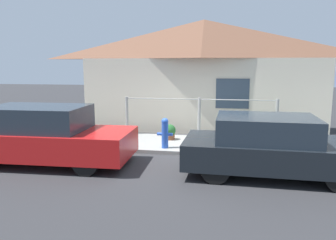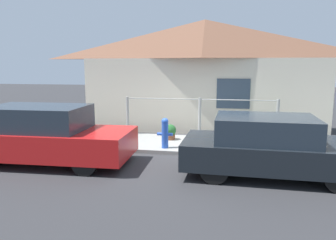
{
  "view_description": "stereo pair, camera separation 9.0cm",
  "coord_description": "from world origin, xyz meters",
  "px_view_note": "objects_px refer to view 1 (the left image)",
  "views": [
    {
      "loc": [
        0.72,
        -8.42,
        2.38
      ],
      "look_at": [
        -0.73,
        0.3,
        0.9
      ],
      "focal_mm": 35.0,
      "sensor_mm": 36.0,
      "label": 1
    },
    {
      "loc": [
        0.8,
        -8.4,
        2.38
      ],
      "look_at": [
        -0.73,
        0.3,
        0.9
      ],
      "focal_mm": 35.0,
      "sensor_mm": 36.0,
      "label": 2
    }
  ],
  "objects_px": {
    "car_left": "(43,136)",
    "potted_plant_near_hydrant": "(170,132)",
    "potted_plant_corner": "(261,128)",
    "car_right": "(270,146)",
    "fire_hydrant": "(165,132)",
    "potted_plant_by_fence": "(84,125)"
  },
  "relations": [
    {
      "from": "car_left",
      "to": "car_right",
      "type": "relative_size",
      "value": 1.11
    },
    {
      "from": "potted_plant_near_hydrant",
      "to": "fire_hydrant",
      "type": "bearing_deg",
      "value": -88.21
    },
    {
      "from": "fire_hydrant",
      "to": "potted_plant_corner",
      "type": "height_order",
      "value": "fire_hydrant"
    },
    {
      "from": "car_right",
      "to": "fire_hydrant",
      "type": "bearing_deg",
      "value": 150.51
    },
    {
      "from": "potted_plant_near_hydrant",
      "to": "potted_plant_corner",
      "type": "xyz_separation_m",
      "value": [
        2.78,
        0.29,
        0.15
      ]
    },
    {
      "from": "car_left",
      "to": "fire_hydrant",
      "type": "distance_m",
      "value": 3.16
    },
    {
      "from": "car_left",
      "to": "potted_plant_near_hydrant",
      "type": "height_order",
      "value": "car_left"
    },
    {
      "from": "car_left",
      "to": "car_right",
      "type": "distance_m",
      "value": 5.32
    },
    {
      "from": "potted_plant_by_fence",
      "to": "potted_plant_corner",
      "type": "relative_size",
      "value": 0.74
    },
    {
      "from": "car_left",
      "to": "potted_plant_by_fence",
      "type": "distance_m",
      "value": 3.08
    },
    {
      "from": "potted_plant_by_fence",
      "to": "potted_plant_corner",
      "type": "bearing_deg",
      "value": -1.13
    },
    {
      "from": "potted_plant_near_hydrant",
      "to": "potted_plant_corner",
      "type": "height_order",
      "value": "potted_plant_corner"
    },
    {
      "from": "car_right",
      "to": "potted_plant_by_fence",
      "type": "bearing_deg",
      "value": 153.37
    },
    {
      "from": "potted_plant_corner",
      "to": "potted_plant_near_hydrant",
      "type": "bearing_deg",
      "value": -174.01
    },
    {
      "from": "car_right",
      "to": "potted_plant_near_hydrant",
      "type": "height_order",
      "value": "car_right"
    },
    {
      "from": "car_right",
      "to": "car_left",
      "type": "bearing_deg",
      "value": -178.15
    },
    {
      "from": "car_right",
      "to": "potted_plant_by_fence",
      "type": "xyz_separation_m",
      "value": [
        -5.62,
        3.05,
        -0.26
      ]
    },
    {
      "from": "potted_plant_by_fence",
      "to": "potted_plant_near_hydrant",
      "type": "bearing_deg",
      "value": -7.72
    },
    {
      "from": "car_left",
      "to": "potted_plant_corner",
      "type": "distance_m",
      "value": 6.21
    },
    {
      "from": "potted_plant_by_fence",
      "to": "car_right",
      "type": "bearing_deg",
      "value": -28.45
    },
    {
      "from": "car_right",
      "to": "fire_hydrant",
      "type": "relative_size",
      "value": 4.56
    },
    {
      "from": "potted_plant_corner",
      "to": "potted_plant_by_fence",
      "type": "bearing_deg",
      "value": 178.87
    }
  ]
}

